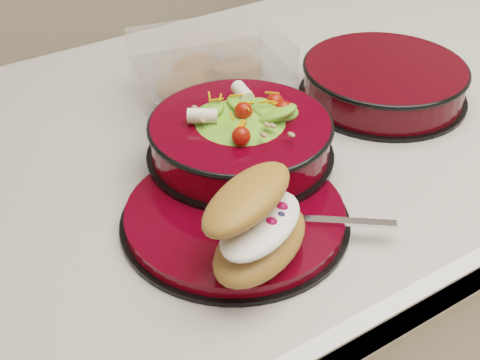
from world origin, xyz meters
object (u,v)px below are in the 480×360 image
salad_bowl (240,132)px  fork (323,220)px  extra_bowl (384,80)px  island_counter (264,329)px  pastry_box (210,70)px  croissant (257,224)px  dinner_plate (236,216)px

salad_bowl → fork: size_ratio=1.87×
fork → extra_bowl: size_ratio=0.51×
island_counter → fork: 0.53m
island_counter → fork: fork is taller
pastry_box → island_counter: bearing=-54.8°
salad_bowl → pastry_box: 0.19m
island_counter → salad_bowl: salad_bowl is taller
extra_bowl → pastry_box: bearing=145.6°
salad_bowl → pastry_box: salad_bowl is taller
fork → extra_bowl: 0.33m
island_counter → salad_bowl: 0.52m
salad_bowl → pastry_box: size_ratio=0.98×
island_counter → fork: (-0.10, -0.24, 0.47)m
croissant → island_counter: bearing=24.9°
dinner_plate → fork: size_ratio=2.09×
salad_bowl → island_counter: bearing=37.4°
salad_bowl → fork: (0.01, -0.16, -0.03)m
dinner_plate → extra_bowl: size_ratio=1.05×
dinner_plate → pastry_box: 0.30m
island_counter → pastry_box: bearing=112.1°
salad_bowl → croissant: salad_bowl is taller
fork → pastry_box: 0.34m
fork → salad_bowl: bearing=40.3°
dinner_plate → pastry_box: size_ratio=1.09×
fork → extra_bowl: extra_bowl is taller
croissant → fork: bearing=-25.2°
island_counter → dinner_plate: (-0.17, -0.17, 0.46)m
dinner_plate → croissant: (-0.02, -0.07, 0.05)m
island_counter → salad_bowl: (-0.11, -0.08, 0.50)m
croissant → pastry_box: 0.37m
dinner_plate → fork: bearing=-46.4°
dinner_plate → salad_bowl: (0.06, 0.09, 0.05)m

